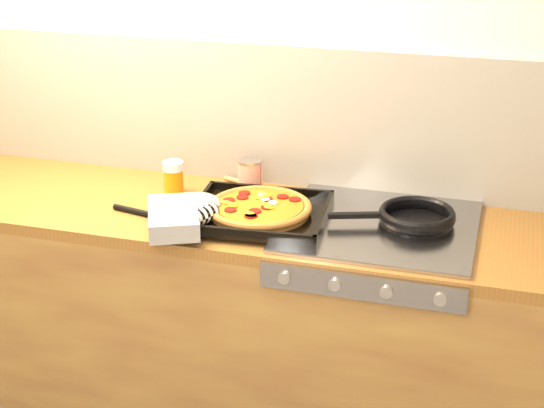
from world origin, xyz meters
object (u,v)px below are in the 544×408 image
(pizza_on_tray, at_px, (236,211))
(frying_pan, at_px, (415,217))
(tomato_can, at_px, (250,176))
(juice_glass, at_px, (173,178))

(pizza_on_tray, xyz_separation_m, frying_pan, (0.55, 0.13, -0.01))
(tomato_can, bearing_deg, pizza_on_tray, -81.46)
(tomato_can, height_order, juice_glass, tomato_can)
(pizza_on_tray, relative_size, frying_pan, 1.35)
(tomato_can, distance_m, juice_glass, 0.26)
(pizza_on_tray, height_order, frying_pan, pizza_on_tray)
(tomato_can, bearing_deg, juice_glass, -161.08)
(pizza_on_tray, bearing_deg, tomato_can, 98.54)
(juice_glass, bearing_deg, frying_pan, -3.37)
(frying_pan, relative_size, juice_glass, 3.56)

